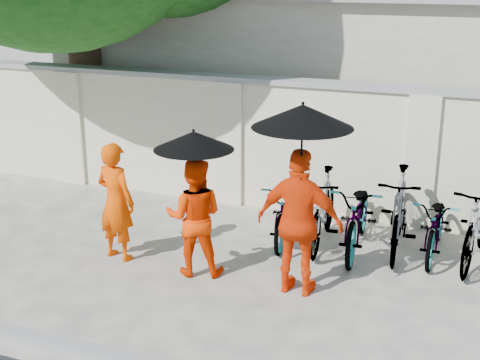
% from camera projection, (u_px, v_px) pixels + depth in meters
% --- Properties ---
extents(ground, '(80.00, 80.00, 0.00)m').
position_uv_depth(ground, '(210.00, 293.00, 7.97)').
color(ground, beige).
extents(compound_wall, '(20.00, 0.30, 2.00)m').
position_uv_depth(compound_wall, '(354.00, 154.00, 10.16)').
color(compound_wall, '#F0E8C6').
rests_on(compound_wall, ground).
extents(building_behind, '(14.00, 6.00, 3.20)m').
position_uv_depth(building_behind, '(449.00, 81.00, 12.99)').
color(building_behind, beige).
rests_on(building_behind, ground).
extents(monk_left, '(0.64, 0.49, 1.58)m').
position_uv_depth(monk_left, '(116.00, 202.00, 8.72)').
color(monk_left, '#EC4400').
rests_on(monk_left, ground).
extents(monk_center, '(0.87, 0.76, 1.51)m').
position_uv_depth(monk_center, '(194.00, 217.00, 8.28)').
color(monk_center, '#F33400').
rests_on(monk_center, ground).
extents(parasol_center, '(0.97, 0.97, 1.01)m').
position_uv_depth(parasol_center, '(194.00, 141.00, 7.89)').
color(parasol_center, black).
rests_on(parasol_center, ground).
extents(monk_right, '(1.05, 0.47, 1.77)m').
position_uv_depth(monk_right, '(300.00, 223.00, 7.74)').
color(monk_right, '#EF3505').
rests_on(monk_right, ground).
extents(parasol_right, '(1.13, 1.13, 1.29)m').
position_uv_depth(parasol_right, '(303.00, 116.00, 7.27)').
color(parasol_right, black).
rests_on(parasol_right, ground).
extents(bike_0, '(0.81, 1.76, 0.89)m').
position_uv_depth(bike_0, '(288.00, 210.00, 9.42)').
color(bike_0, gray).
rests_on(bike_0, ground).
extents(bike_1, '(0.64, 1.79, 1.06)m').
position_uv_depth(bike_1, '(323.00, 209.00, 9.21)').
color(bike_1, gray).
rests_on(bike_1, ground).
extents(bike_2, '(0.82, 1.95, 1.00)m').
position_uv_depth(bike_2, '(359.00, 216.00, 9.03)').
color(bike_2, gray).
rests_on(bike_2, ground).
extents(bike_3, '(0.68, 1.93, 1.14)m').
position_uv_depth(bike_3, '(399.00, 212.00, 8.99)').
color(bike_3, gray).
rests_on(bike_3, ground).
extents(bike_4, '(0.58, 1.64, 0.86)m').
position_uv_depth(bike_4, '(437.00, 225.00, 8.89)').
color(bike_4, gray).
rests_on(bike_4, ground).
extents(bike_5, '(0.76, 1.92, 1.12)m').
position_uv_depth(bike_5, '(478.00, 223.00, 8.62)').
color(bike_5, gray).
rests_on(bike_5, ground).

